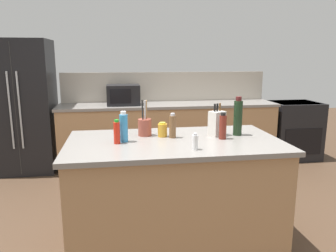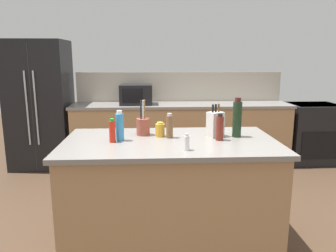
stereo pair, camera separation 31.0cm
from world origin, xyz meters
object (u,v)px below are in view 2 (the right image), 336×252
Objects in this scene: microwave at (136,94)px; honey_jar at (160,130)px; pepper_grinder at (169,126)px; dish_soap_bottle at (120,127)px; utensil_crock at (143,126)px; refrigerator at (41,105)px; wine_bottle at (237,119)px; knife_block at (215,124)px; salt_shaker at (186,143)px; range_oven at (312,133)px; hot_sauce_bottle at (112,131)px; vinegar_bottle at (220,128)px.

microwave reaches higher than honey_jar.
dish_soap_bottle reaches higher than pepper_grinder.
refrigerator is at bearing 127.63° from utensil_crock.
wine_bottle is 0.68m from honey_jar.
utensil_crock is at bearing 45.47° from dish_soap_bottle.
refrigerator is at bearing 106.40° from knife_block.
utensil_crock reaches higher than salt_shaker.
utensil_crock reaches higher than range_oven.
dish_soap_bottle is (0.06, 0.05, 0.03)m from hot_sauce_bottle.
wine_bottle reaches higher than knife_block.
salt_shaker is 1.00× the size of honey_jar.
pepper_grinder is at bearing 153.66° from knife_block.
salt_shaker is 0.56× the size of vinegar_bottle.
knife_block is at bearing -44.04° from refrigerator.
vinegar_bottle is (0.31, 0.29, 0.05)m from salt_shaker.
utensil_crock is at bearing 141.83° from knife_block.
utensil_crock is at bearing 156.97° from honey_jar.
knife_block reaches higher than pepper_grinder.
utensil_crock is at bearing 44.60° from hot_sauce_bottle.
vinegar_bottle is at bearing 1.11° from hot_sauce_bottle.
pepper_grinder is at bearing 165.60° from vinegar_bottle.
range_oven is at bearing 38.19° from hot_sauce_bottle.
hot_sauce_bottle is 0.49m from pepper_grinder.
refrigerator is at bearing 129.87° from pepper_grinder.
vinegar_bottle is at bearing -45.58° from refrigerator.
dish_soap_bottle is (-0.83, -0.10, 0.01)m from knife_block.
pepper_grinder is at bearing -50.13° from refrigerator.
knife_block is at bearing -8.61° from utensil_crock.
microwave is (-2.74, 0.00, 0.62)m from range_oven.
wine_bottle is (2.40, -2.15, 0.17)m from refrigerator.
salt_shaker is 0.59× the size of pepper_grinder.
salt_shaker is at bearing -56.88° from utensil_crock.
pepper_grinder is (1.80, -2.16, 0.11)m from refrigerator.
microwave reaches higher than dish_soap_bottle.
hot_sauce_bottle is (-0.25, -0.24, 0.01)m from utensil_crock.
dish_soap_bottle is 0.84m from vinegar_bottle.
dish_soap_bottle is (1.38, -2.24, 0.12)m from refrigerator.
wine_bottle is at bearing 7.02° from hot_sauce_bottle.
range_oven is 2.81m from microwave.
microwave reaches higher than hot_sauce_bottle.
vinegar_bottle is (0.01, -0.13, -0.01)m from knife_block.
utensil_crock is (0.15, -1.99, -0.06)m from microwave.
vinegar_bottle is at bearing -2.25° from dish_soap_bottle.
pepper_grinder is 0.43m from vinegar_bottle.
microwave reaches higher than pepper_grinder.
utensil_crock reaches higher than knife_block.
refrigerator is 2.63m from dish_soap_bottle.
microwave is at bearing 100.93° from salt_shaker.
vinegar_bottle is (0.80, -2.22, -0.04)m from microwave.
range_oven is 4.02× the size of vinegar_bottle.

